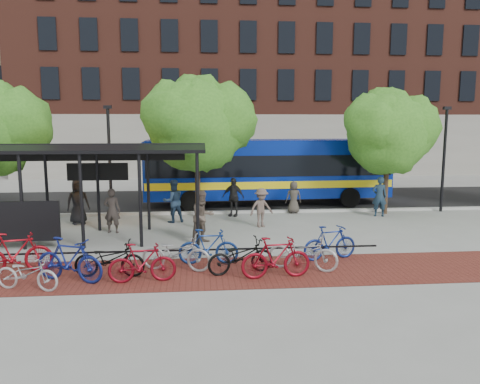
{
  "coord_description": "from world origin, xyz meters",
  "views": [
    {
      "loc": [
        -2.95,
        -18.22,
        4.35
      ],
      "look_at": [
        -1.3,
        0.26,
        1.6
      ],
      "focal_mm": 35.0,
      "sensor_mm": 36.0,
      "label": 1
    }
  ],
  "objects": [
    {
      "name": "ground",
      "position": [
        0.0,
        0.0,
        0.0
      ],
      "size": [
        160.0,
        160.0,
        0.0
      ],
      "primitive_type": "plane",
      "color": "#9E9E99",
      "rests_on": "ground"
    },
    {
      "name": "asphalt_street",
      "position": [
        0.0,
        8.0,
        0.01
      ],
      "size": [
        160.0,
        8.0,
        0.01
      ],
      "primitive_type": "cube",
      "color": "black",
      "rests_on": "ground"
    },
    {
      "name": "curb",
      "position": [
        0.0,
        4.0,
        0.06
      ],
      "size": [
        160.0,
        0.25,
        0.12
      ],
      "primitive_type": "cube",
      "color": "#B7B7B2",
      "rests_on": "ground"
    },
    {
      "name": "brick_strip",
      "position": [
        -2.0,
        -5.0,
        0.0
      ],
      "size": [
        24.0,
        3.0,
        0.01
      ],
      "primitive_type": "cube",
      "color": "maroon",
      "rests_on": "ground"
    },
    {
      "name": "bike_rack_rail",
      "position": [
        -3.3,
        -4.1,
        0.0
      ],
      "size": [
        12.0,
        0.05,
        0.95
      ],
      "primitive_type": "cube",
      "color": "black",
      "rests_on": "ground"
    },
    {
      "name": "building_brick",
      "position": [
        10.0,
        26.0,
        10.0
      ],
      "size": [
        55.0,
        14.0,
        20.0
      ],
      "primitive_type": "cube",
      "color": "brown",
      "rests_on": "ground"
    },
    {
      "name": "building_tower",
      "position": [
        -16.0,
        40.0,
        15.0
      ],
      "size": [
        22.0,
        22.0,
        30.0
      ],
      "primitive_type": "cube",
      "color": "#7A664C",
      "rests_on": "ground"
    },
    {
      "name": "bus_shelter",
      "position": [
        -8.13,
        -0.48,
        3.0
      ],
      "size": [
        10.6,
        3.07,
        3.6
      ],
      "color": "black",
      "rests_on": "ground"
    },
    {
      "name": "tree_b",
      "position": [
        -2.9,
        3.35,
        4.46
      ],
      "size": [
        5.15,
        4.2,
        6.47
      ],
      "color": "#382619",
      "rests_on": "ground"
    },
    {
      "name": "tree_c",
      "position": [
        6.09,
        3.35,
        4.05
      ],
      "size": [
        4.66,
        3.8,
        5.92
      ],
      "color": "#382619",
      "rests_on": "ground"
    },
    {
      "name": "lamp_post_left",
      "position": [
        -7.0,
        3.6,
        2.75
      ],
      "size": [
        0.35,
        0.2,
        5.12
      ],
      "color": "black",
      "rests_on": "ground"
    },
    {
      "name": "lamp_post_right",
      "position": [
        9.0,
        3.6,
        2.75
      ],
      "size": [
        0.35,
        0.2,
        5.12
      ],
      "color": "black",
      "rests_on": "ground"
    },
    {
      "name": "bus",
      "position": [
        0.69,
        6.31,
        1.99
      ],
      "size": [
        12.92,
        3.41,
        3.46
      ],
      "rotation": [
        0.0,
        0.0,
        0.04
      ],
      "color": "navy",
      "rests_on": "ground"
    },
    {
      "name": "bike_1",
      "position": [
        -8.27,
        -4.59,
        0.62
      ],
      "size": [
        2.13,
        1.06,
        1.23
      ],
      "primitive_type": "imported",
      "rotation": [
        0.0,
        0.0,
        1.81
      ],
      "color": "maroon",
      "rests_on": "ground"
    },
    {
      "name": "bike_2",
      "position": [
        -7.45,
        -6.03,
        0.47
      ],
      "size": [
        1.88,
        1.08,
        0.93
      ],
      "primitive_type": "imported",
      "rotation": [
        0.0,
        0.0,
        1.29
      ],
      "color": "#B2B2B4",
      "rests_on": "ground"
    },
    {
      "name": "bike_3",
      "position": [
        -6.52,
        -5.45,
        0.63
      ],
      "size": [
        2.15,
        1.32,
        1.25
      ],
      "primitive_type": "imported",
      "rotation": [
        0.0,
        0.0,
        1.19
      ],
      "color": "navy",
      "rests_on": "ground"
    },
    {
      "name": "bike_4",
      "position": [
        -5.5,
        -5.11,
        0.52
      ],
      "size": [
        2.04,
        0.84,
        1.05
      ],
      "primitive_type": "imported",
      "rotation": [
        0.0,
        0.0,
        1.5
      ],
      "color": "black",
      "rests_on": "ground"
    },
    {
      "name": "bike_5",
      "position": [
        -4.52,
        -5.67,
        0.56
      ],
      "size": [
        1.88,
        0.66,
        1.11
      ],
      "primitive_type": "imported",
      "rotation": [
        0.0,
        0.0,
        1.64
      ],
      "color": "maroon",
      "rests_on": "ground"
    },
    {
      "name": "bike_6",
      "position": [
        -3.64,
        -4.71,
        0.55
      ],
      "size": [
        2.21,
        1.24,
        1.1
      ],
      "primitive_type": "imported",
      "rotation": [
        0.0,
        0.0,
        1.31
      ],
      "color": "#959597",
      "rests_on": "ground"
    },
    {
      "name": "bike_7",
      "position": [
        -2.68,
        -4.16,
        0.56
      ],
      "size": [
        1.89,
        0.62,
        1.12
      ],
      "primitive_type": "imported",
      "rotation": [
        0.0,
        0.0,
        1.52
      ],
      "color": "navy",
      "rests_on": "ground"
    },
    {
      "name": "bike_8",
      "position": [
        -1.77,
        -5.15,
        0.52
      ],
      "size": [
        2.09,
        1.14,
        1.04
      ],
      "primitive_type": "imported",
      "rotation": [
        0.0,
        0.0,
        1.81
      ],
      "color": "black",
      "rests_on": "ground"
    },
    {
      "name": "bike_9",
      "position": [
        -0.81,
        -5.65,
        0.6
      ],
      "size": [
        2.04,
        0.75,
        1.2
      ],
      "primitive_type": "imported",
      "rotation": [
        0.0,
        0.0,
        1.67
      ],
      "color": "maroon",
      "rests_on": "ground"
    },
    {
      "name": "bike_10",
      "position": [
        0.1,
        -4.98,
        0.55
      ],
      "size": [
        2.23,
        1.52,
        1.11
      ],
      "primitive_type": "imported",
      "rotation": [
        0.0,
        0.0,
        1.16
      ],
      "color": "#A9A9AB",
      "rests_on": "ground"
    },
    {
      "name": "bike_11",
      "position": [
        1.2,
        -4.01,
        0.56
      ],
      "size": [
        1.93,
        0.96,
        1.12
      ],
      "primitive_type": "imported",
      "rotation": [
        0.0,
        0.0,
        1.82
      ],
      "color": "navy",
      "rests_on": "ground"
    },
    {
      "name": "pedestrian_0",
      "position": [
        -8.17,
        2.25,
        0.97
      ],
      "size": [
        1.11,
        0.95,
        1.93
      ],
      "primitive_type": "imported",
      "rotation": [
        0.0,
        0.0,
        0.42
      ],
      "color": "black",
      "rests_on": "ground"
    },
    {
      "name": "pedestrian_1",
      "position": [
        -6.4,
        0.41,
        0.9
      ],
      "size": [
        0.69,
        0.49,
        1.79
      ],
      "primitive_type": "imported",
      "rotation": [
        0.0,
        0.0,
        3.04
      ],
      "color": "#3A322E",
      "rests_on": "ground"
    },
    {
      "name": "pedestrian_2",
      "position": [
        -4.08,
        2.19,
        0.95
      ],
      "size": [
        1.12,
        1.0,
        1.89
      ],
      "primitive_type": "imported",
      "rotation": [
        0.0,
        0.0,
        3.52
      ],
      "color": "#223751",
      "rests_on": "ground"
    },
    {
      "name": "pedestrian_3",
      "position": [
        -0.35,
        0.91,
        0.82
      ],
      "size": [
        1.21,
        0.95,
        1.64
      ],
      "primitive_type": "imported",
      "rotation": [
        0.0,
        0.0,
        0.37
      ],
      "color": "brown",
      "rests_on": "ground"
    },
    {
      "name": "pedestrian_4",
      "position": [
        -1.35,
        3.33,
        0.91
      ],
      "size": [
        1.15,
        0.88,
        1.82
      ],
      "primitive_type": "imported",
      "rotation": [
        0.0,
        0.0,
        5.81
      ],
      "color": "black",
      "rests_on": "ground"
    },
    {
      "name": "pedestrian_6",
      "position": [
        1.62,
        3.8,
        0.78
      ],
      "size": [
        0.77,
        0.51,
        1.56
      ],
      "primitive_type": "imported",
      "rotation": [
        0.0,
        0.0,
        3.16
      ],
      "color": "#413B34",
      "rests_on": "ground"
    },
    {
      "name": "pedestrian_7",
      "position": [
        5.46,
        2.69,
        0.94
      ],
      "size": [
        0.75,
        0.55,
        1.88
      ],
      "primitive_type": "imported",
      "rotation": [
        0.0,
        0.0,
        2.98
      ],
      "color": "#1D3143",
      "rests_on": "ground"
    },
    {
      "name": "pedestrian_8",
      "position": [
        -2.82,
        -1.5,
        0.97
      ],
      "size": [
        1.19,
        1.12,
        1.94
      ],
      "primitive_type": "imported",
      "rotation": [
        0.0,
        0.0,
        0.57
      ],
      "color": "brown",
      "rests_on": "ground"
    }
  ]
}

